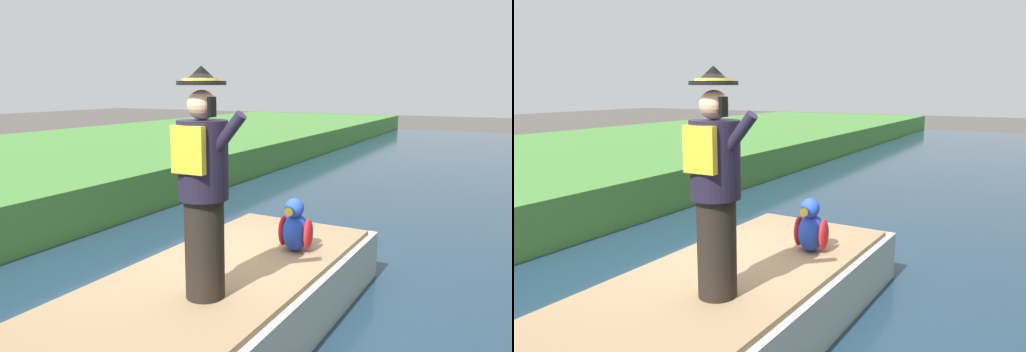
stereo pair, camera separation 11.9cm
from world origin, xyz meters
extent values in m
plane|color=#4C4742|center=(0.00, 0.00, 0.00)|extent=(80.00, 80.00, 0.00)
cube|color=#1E384C|center=(0.00, 0.00, 0.05)|extent=(7.03, 48.00, 0.10)
cube|color=silver|center=(0.00, -0.28, 0.38)|extent=(1.90, 4.24, 0.56)
cube|color=#997A56|center=(0.00, -0.28, 0.69)|extent=(1.75, 3.90, 0.05)
cylinder|color=black|center=(0.19, -0.82, 1.12)|extent=(0.32, 0.32, 0.82)
cylinder|color=black|center=(0.19, -0.82, 1.84)|extent=(0.40, 0.40, 0.62)
cube|color=gold|center=(0.19, -1.01, 1.94)|extent=(0.28, 0.06, 0.36)
sphere|color=#DBA884|center=(0.19, -0.82, 2.27)|extent=(0.23, 0.23, 0.23)
cylinder|color=black|center=(0.19, -0.82, 2.43)|extent=(0.38, 0.38, 0.03)
cone|color=black|center=(0.19, -0.82, 2.50)|extent=(0.26, 0.26, 0.12)
cylinder|color=gold|center=(0.19, -0.82, 2.46)|extent=(0.29, 0.29, 0.02)
cylinder|color=black|center=(0.41, -0.86, 2.02)|extent=(0.38, 0.09, 0.43)
cube|color=black|center=(0.32, -0.88, 2.26)|extent=(0.03, 0.08, 0.15)
ellipsoid|color=blue|center=(0.39, 0.57, 0.91)|extent=(0.26, 0.32, 0.40)
sphere|color=blue|center=(0.39, 0.53, 1.18)|extent=(0.20, 0.20, 0.20)
cone|color=yellow|center=(0.39, 0.43, 1.17)|extent=(0.09, 0.09, 0.09)
ellipsoid|color=red|center=(0.25, 0.57, 0.91)|extent=(0.08, 0.20, 0.32)
ellipsoid|color=red|center=(0.53, 0.57, 0.91)|extent=(0.08, 0.20, 0.32)
camera|label=1|loc=(2.31, -3.90, 2.39)|focal=33.89mm
camera|label=2|loc=(2.42, -3.84, 2.39)|focal=33.89mm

